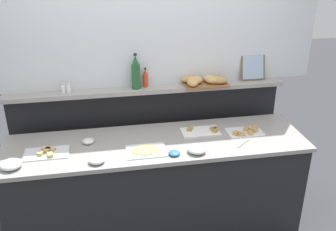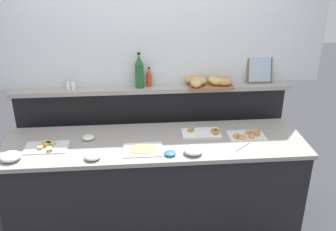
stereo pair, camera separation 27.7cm
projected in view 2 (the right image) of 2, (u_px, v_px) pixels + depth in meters
The scene contains 20 objects.
ground_plane at pixel (153, 190), 4.08m from camera, with size 12.00×12.00×0.00m, color #38383D.
buffet_counter at pixel (156, 187), 3.35m from camera, with size 2.48×0.68×0.92m.
back_ledge_unit at pixel (153, 140), 3.74m from camera, with size 2.50×0.22×1.23m.
upper_wall_panel at pixel (150, 6), 3.23m from camera, with size 3.10×0.08×1.37m, color silver.
sandwich_platter_side at pixel (47, 147), 3.05m from camera, with size 0.34×0.20×0.04m.
sandwich_platter_front at pixel (247, 135), 3.23m from camera, with size 0.30×0.19×0.04m.
sandwich_platter_rear at pixel (202, 132), 3.28m from camera, with size 0.33×0.19×0.04m.
cold_cuts_platter at pixel (143, 149), 3.01m from camera, with size 0.31×0.22×0.02m.
glass_bowl_large at pixel (11, 157), 2.87m from camera, with size 0.15×0.15×0.06m.
glass_bowl_medium at pixel (193, 151), 2.96m from camera, with size 0.15×0.15×0.06m.
glass_bowl_small at pixel (93, 156), 2.89m from camera, with size 0.12×0.12×0.05m.
condiment_bowl_red at pixel (88, 137), 3.18m from camera, with size 0.10×0.10×0.03m, color silver.
condiment_bowl_teal at pixel (170, 153), 2.94m from camera, with size 0.09×0.09×0.03m, color teal.
serving_tongs at pixel (241, 146), 3.07m from camera, with size 0.15×0.17×0.01m.
wine_bottle_green at pixel (139, 72), 3.35m from camera, with size 0.08×0.08×0.32m.
hot_sauce_bottle at pixel (149, 78), 3.41m from camera, with size 0.04×0.04×0.18m.
salt_shaker at pixel (68, 85), 3.35m from camera, with size 0.03×0.03×0.09m.
pepper_shaker at pixel (73, 84), 3.35m from camera, with size 0.03×0.03×0.09m.
bread_basket at pixel (208, 82), 3.42m from camera, with size 0.43×0.27×0.08m.
framed_picture at pixel (260, 70), 3.48m from camera, with size 0.23×0.07×0.25m.
Camera 2 is at (-0.13, -2.78, 2.43)m, focal length 41.00 mm.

